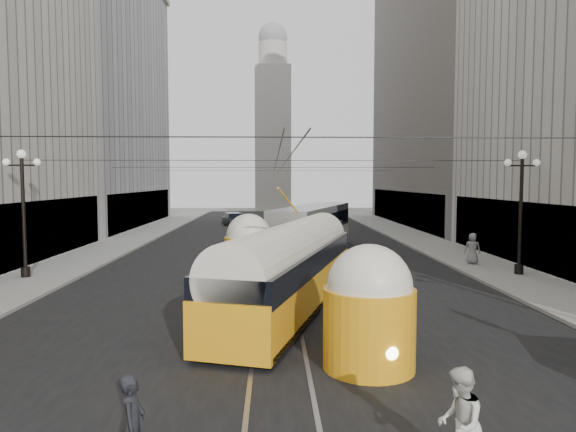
{
  "coord_description": "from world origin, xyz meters",
  "views": [
    {
      "loc": [
        -0.19,
        -7.92,
        5.01
      ],
      "look_at": [
        0.44,
        12.49,
        3.58
      ],
      "focal_mm": 32.0,
      "sensor_mm": 36.0,
      "label": 1
    }
  ],
  "objects": [
    {
      "name": "streetcar",
      "position": [
        0.5,
        11.54,
        1.65
      ],
      "size": [
        6.19,
        14.9,
        3.38
      ],
      "color": "orange",
      "rests_on": "ground"
    },
    {
      "name": "sedan_white_far",
      "position": [
        4.5,
        46.73,
        0.6
      ],
      "size": [
        2.88,
        4.51,
        1.32
      ],
      "color": "white",
      "rests_on": "ground"
    },
    {
      "name": "building_left_far",
      "position": [
        -19.99,
        48.0,
        14.31
      ],
      "size": [
        12.6,
        28.6,
        28.6
      ],
      "color": "#999999",
      "rests_on": "ground"
    },
    {
      "name": "pedestrian_crossing_a",
      "position": [
        -2.55,
        0.53,
        0.88
      ],
      "size": [
        0.44,
        0.66,
        1.77
      ],
      "primitive_type": "imported",
      "rotation": [
        0.0,
        0.0,
        1.6
      ],
      "color": "black",
      "rests_on": "ground"
    },
    {
      "name": "sidewalk_left",
      "position": [
        -12.0,
        36.0,
        0.07
      ],
      "size": [
        4.0,
        72.0,
        0.15
      ],
      "primitive_type": "cube",
      "color": "gray",
      "rests_on": "ground"
    },
    {
      "name": "sedan_dark_far",
      "position": [
        -4.55,
        49.69,
        0.61
      ],
      "size": [
        2.87,
        4.59,
        1.35
      ],
      "color": "black",
      "rests_on": "ground"
    },
    {
      "name": "lamppost_left_mid",
      "position": [
        -12.6,
        18.0,
        3.74
      ],
      "size": [
        1.86,
        0.44,
        6.37
      ],
      "color": "black",
      "rests_on": "sidewalk_left"
    },
    {
      "name": "building_right_far",
      "position": [
        20.0,
        48.0,
        16.31
      ],
      "size": [
        12.6,
        32.6,
        32.6
      ],
      "color": "#514C47",
      "rests_on": "ground"
    },
    {
      "name": "lamppost_right_mid",
      "position": [
        12.6,
        18.0,
        3.74
      ],
      "size": [
        1.86,
        0.44,
        6.37
      ],
      "color": "black",
      "rests_on": "sidewalk_right"
    },
    {
      "name": "pedestrian_crossing_b",
      "position": [
        2.93,
        0.27,
        0.95
      ],
      "size": [
        0.99,
        1.11,
        1.9
      ],
      "primitive_type": "imported",
      "rotation": [
        0.0,
        0.0,
        -1.92
      ],
      "color": "beige",
      "rests_on": "ground"
    },
    {
      "name": "rail_left",
      "position": [
        -0.75,
        32.5,
        0.0
      ],
      "size": [
        0.12,
        85.0,
        0.04
      ],
      "primitive_type": "cube",
      "color": "gray",
      "rests_on": "ground"
    },
    {
      "name": "city_bus",
      "position": [
        2.65,
        27.6,
        1.76
      ],
      "size": [
        6.64,
        13.09,
        3.21
      ],
      "color": "#B3B8B9",
      "rests_on": "ground"
    },
    {
      "name": "distant_tower",
      "position": [
        0.0,
        80.0,
        14.97
      ],
      "size": [
        6.0,
        6.0,
        31.36
      ],
      "color": "#B2AFA8",
      "rests_on": "ground"
    },
    {
      "name": "rail_right",
      "position": [
        0.75,
        32.5,
        0.0
      ],
      "size": [
        0.12,
        85.0,
        0.04
      ],
      "primitive_type": "cube",
      "color": "gray",
      "rests_on": "ground"
    },
    {
      "name": "sidewalk_right",
      "position": [
        12.0,
        36.0,
        0.07
      ],
      "size": [
        4.0,
        72.0,
        0.15
      ],
      "primitive_type": "cube",
      "color": "gray",
      "rests_on": "ground"
    },
    {
      "name": "pedestrian_sidewalk_right",
      "position": [
        11.45,
        21.28,
        1.05
      ],
      "size": [
        1.01,
        0.79,
        1.81
      ],
      "primitive_type": "imported",
      "rotation": [
        0.0,
        0.0,
        2.82
      ],
      "color": "slate",
      "rests_on": "sidewalk_right"
    },
    {
      "name": "road",
      "position": [
        0.0,
        32.5,
        0.0
      ],
      "size": [
        20.0,
        85.0,
        0.02
      ],
      "primitive_type": "cube",
      "color": "black",
      "rests_on": "ground"
    },
    {
      "name": "catenary",
      "position": [
        0.12,
        31.49,
        5.88
      ],
      "size": [
        25.0,
        72.0,
        0.23
      ],
      "color": "black",
      "rests_on": "ground"
    }
  ]
}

